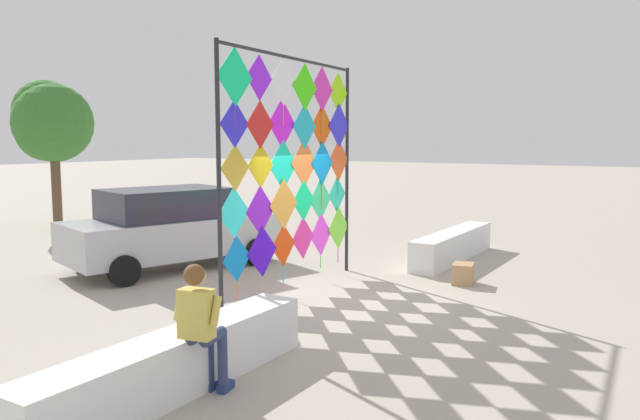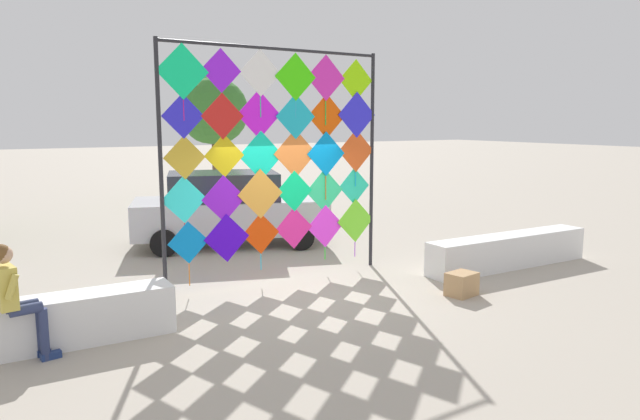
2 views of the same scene
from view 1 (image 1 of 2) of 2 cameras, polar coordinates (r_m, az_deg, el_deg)
The scene contains 8 objects.
ground at distance 10.88m, azimuth 2.04°, elevation -8.24°, with size 120.00×120.00×0.00m, color #ADA393.
plaza_ledge_left at distance 7.12m, azimuth -13.18°, elevation -13.72°, with size 3.93×0.58×0.66m, color white.
plaza_ledge_right at distance 14.60m, azimuth 12.25°, elevation -3.23°, with size 3.93×0.58×0.66m, color white.
kite_display_rack at distance 11.03m, azimuth -2.34°, elevation 4.77°, with size 4.38×0.29×4.24m.
seated_vendor at distance 6.69m, azimuth -10.89°, elevation -9.97°, with size 0.69×0.55×1.51m.
parked_car at distance 13.68m, azimuth -13.68°, elevation -1.60°, with size 4.85×3.18×1.74m.
cardboard_box_large at distance 12.25m, azimuth 13.13°, elevation -5.77°, with size 0.49×0.39×0.40m, color tan.
tree_broadleaf at distance 20.81m, azimuth -23.79°, elevation 7.48°, with size 2.41×2.57×4.61m.
Camera 1 is at (-9.14, -5.20, 2.78)m, focal length 34.50 mm.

